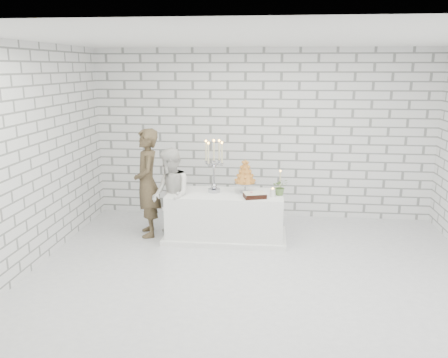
{
  "coord_description": "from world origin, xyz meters",
  "views": [
    {
      "loc": [
        0.17,
        -5.68,
        2.68
      ],
      "look_at": [
        -0.52,
        0.94,
        1.05
      ],
      "focal_mm": 37.01,
      "sensor_mm": 36.0,
      "label": 1
    }
  ],
  "objects_px": {
    "cake_table": "(225,216)",
    "croquembouche": "(245,176)",
    "groom": "(147,183)",
    "bride": "(171,195)",
    "candelabra": "(214,166)"
  },
  "relations": [
    {
      "from": "groom",
      "to": "candelabra",
      "type": "distance_m",
      "value": 1.12
    },
    {
      "from": "bride",
      "to": "croquembouche",
      "type": "height_order",
      "value": "bride"
    },
    {
      "from": "groom",
      "to": "croquembouche",
      "type": "xyz_separation_m",
      "value": [
        1.56,
        0.01,
        0.15
      ]
    },
    {
      "from": "bride",
      "to": "croquembouche",
      "type": "xyz_separation_m",
      "value": [
        1.14,
        0.18,
        0.29
      ]
    },
    {
      "from": "bride",
      "to": "croquembouche",
      "type": "relative_size",
      "value": 2.7
    },
    {
      "from": "cake_table",
      "to": "croquembouche",
      "type": "xyz_separation_m",
      "value": [
        0.3,
        0.05,
        0.65
      ]
    },
    {
      "from": "candelabra",
      "to": "cake_table",
      "type": "bearing_deg",
      "value": -12.06
    },
    {
      "from": "croquembouche",
      "to": "candelabra",
      "type": "bearing_deg",
      "value": -178.48
    },
    {
      "from": "cake_table",
      "to": "croquembouche",
      "type": "relative_size",
      "value": 3.33
    },
    {
      "from": "candelabra",
      "to": "croquembouche",
      "type": "relative_size",
      "value": 1.55
    },
    {
      "from": "groom",
      "to": "candelabra",
      "type": "bearing_deg",
      "value": 70.55
    },
    {
      "from": "bride",
      "to": "candelabra",
      "type": "distance_m",
      "value": 0.81
    },
    {
      "from": "cake_table",
      "to": "bride",
      "type": "distance_m",
      "value": 0.92
    },
    {
      "from": "cake_table",
      "to": "groom",
      "type": "relative_size",
      "value": 1.04
    },
    {
      "from": "groom",
      "to": "bride",
      "type": "relative_size",
      "value": 1.19
    }
  ]
}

